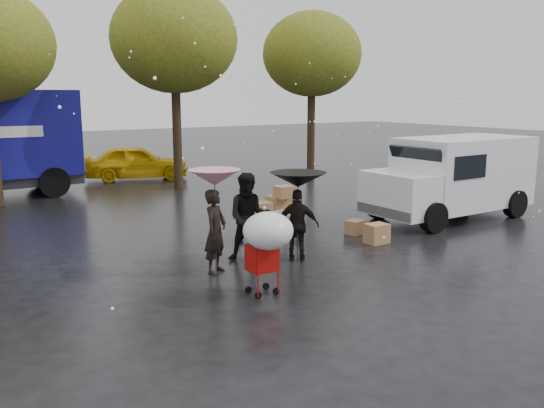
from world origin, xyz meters
TOP-DOWN VIEW (x-y plane):
  - ground at (0.00, 0.00)m, footprint 90.00×90.00m
  - person_pink at (-1.09, 0.32)m, footprint 0.70×0.66m
  - person_middle at (-0.14, 0.66)m, footprint 1.11×1.05m
  - person_black at (0.70, 0.13)m, footprint 0.90×0.84m
  - umbrella_pink at (-1.09, 0.32)m, footprint 0.97×0.97m
  - umbrella_black at (0.70, 0.13)m, footprint 1.15×1.15m
  - vendor_cart at (1.24, 1.88)m, footprint 1.52×0.80m
  - shopping_cart at (-1.00, -1.35)m, footprint 0.84×0.84m
  - white_van at (6.72, 1.19)m, footprint 4.91×2.18m
  - box_ground_near at (3.04, 0.26)m, footprint 0.51×0.42m
  - box_ground_far at (3.20, 1.20)m, footprint 0.52×0.45m
  - yellow_taxi at (2.01, 12.92)m, footprint 4.36×2.82m
  - tree_row at (-0.47, 10.00)m, footprint 21.60×4.40m

SIDE VIEW (x-z plane):
  - ground at x=0.00m, z-range 0.00..0.00m
  - box_ground_far at x=3.20m, z-range 0.00..0.34m
  - box_ground_near at x=3.04m, z-range 0.00..0.45m
  - yellow_taxi at x=2.01m, z-range 0.00..1.38m
  - vendor_cart at x=1.24m, z-range 0.09..1.36m
  - person_black at x=0.70m, z-range 0.00..1.48m
  - person_pink at x=-1.09m, z-range 0.00..1.61m
  - person_middle at x=-0.14m, z-range 0.00..1.82m
  - shopping_cart at x=-1.00m, z-range 0.33..1.80m
  - white_van at x=6.72m, z-range 0.06..2.26m
  - umbrella_black at x=0.70m, z-range 0.76..2.59m
  - umbrella_pink at x=-1.09m, z-range 0.84..2.83m
  - tree_row at x=-0.47m, z-range 1.46..8.58m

